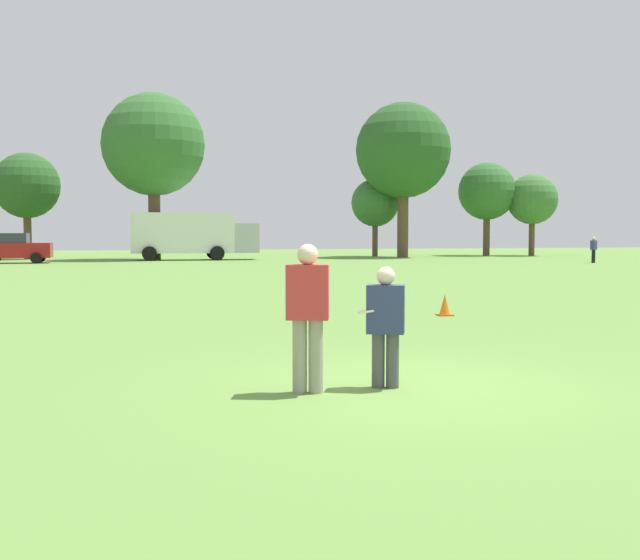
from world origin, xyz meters
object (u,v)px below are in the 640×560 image
object	(u,v)px
frisbee	(369,311)
box_truck	(192,234)
player_defender	(386,321)
parked_car_mid_right	(14,248)
player_thrower	(308,309)
traffic_cone	(445,305)
bystander_sideline_watcher	(594,248)

from	to	relation	value
frisbee	box_truck	xyz separation A→B (m)	(1.74, 43.97, 0.85)
player_defender	parked_car_mid_right	size ratio (longest dim) A/B	0.34
player_defender	box_truck	world-z (taller)	box_truck
player_thrower	box_truck	size ratio (longest dim) A/B	0.20
player_thrower	player_defender	size ratio (longest dim) A/B	1.19
player_thrower	traffic_cone	distance (m)	8.69
frisbee	box_truck	size ratio (longest dim) A/B	0.03
player_defender	parked_car_mid_right	distance (m)	42.09
traffic_cone	box_truck	world-z (taller)	box_truck
traffic_cone	player_thrower	bearing A→B (deg)	-123.97
box_truck	player_thrower	bearing A→B (deg)	-93.26
player_defender	bystander_sideline_watcher	bearing A→B (deg)	52.65
player_thrower	bystander_sideline_watcher	distance (m)	41.61
parked_car_mid_right	bystander_sideline_watcher	distance (m)	35.25
traffic_cone	bystander_sideline_watcher	xyz separation A→B (m)	(20.98, 25.45, 0.67)
bystander_sideline_watcher	player_thrower	bearing A→B (deg)	-128.34
traffic_cone	box_truck	bearing A→B (deg)	93.61
traffic_cone	parked_car_mid_right	xyz separation A→B (m)	(-13.24, 33.91, 0.69)
player_thrower	bystander_sideline_watcher	world-z (taller)	player_thrower
frisbee	bystander_sideline_watcher	xyz separation A→B (m)	(25.05, 32.51, -0.01)
player_defender	parked_car_mid_right	world-z (taller)	parked_car_mid_right
box_truck	player_defender	bearing A→B (deg)	-92.03
box_truck	parked_car_mid_right	bearing A→B (deg)	-164.64
box_truck	bystander_sideline_watcher	bearing A→B (deg)	-26.17
player_thrower	player_defender	xyz separation A→B (m)	(0.95, 0.05, -0.16)
frisbee	traffic_cone	size ratio (longest dim) A/B	0.57
frisbee	bystander_sideline_watcher	size ratio (longest dim) A/B	0.17
player_thrower	frisbee	distance (m)	0.78
parked_car_mid_right	bystander_sideline_watcher	size ratio (longest dim) A/B	2.67
frisbee	traffic_cone	xyz separation A→B (m)	(4.07, 7.06, -0.68)
player_thrower	parked_car_mid_right	world-z (taller)	parked_car_mid_right
traffic_cone	bystander_sideline_watcher	world-z (taller)	bystander_sideline_watcher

